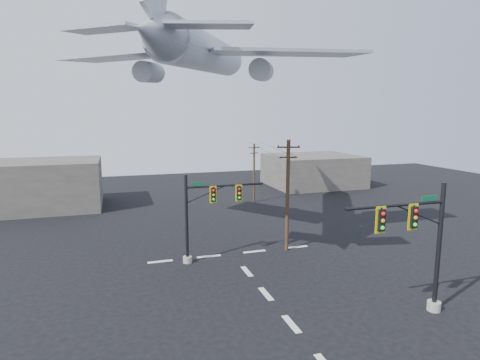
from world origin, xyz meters
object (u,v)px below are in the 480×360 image
object	(u,v)px
signal_mast_far	(204,215)
utility_pole_a	(288,193)
signal_mast_near	(421,247)
utility_pole_b	(254,172)
airliner	(205,53)

from	to	relation	value
signal_mast_far	utility_pole_a	world-z (taller)	utility_pole_a
signal_mast_far	signal_mast_near	bearing A→B (deg)	-50.60
utility_pole_b	airliner	world-z (taller)	airliner
utility_pole_a	signal_mast_far	bearing A→B (deg)	-161.41
utility_pole_b	utility_pole_a	bearing A→B (deg)	-115.38
signal_mast_near	airliner	size ratio (longest dim) A/B	0.29
airliner	signal_mast_near	bearing A→B (deg)	-124.55
signal_mast_far	utility_pole_b	world-z (taller)	utility_pole_b
utility_pole_b	airliner	distance (m)	22.24
signal_mast_near	airliner	world-z (taller)	airliner
utility_pole_a	airliner	world-z (taller)	airliner
signal_mast_near	utility_pole_a	bearing A→B (deg)	101.87
signal_mast_near	signal_mast_far	world-z (taller)	signal_mast_near
signal_mast_far	utility_pole_b	xyz separation A→B (m)	(10.98, 19.45, 0.32)
signal_mast_near	utility_pole_b	bearing A→B (deg)	88.31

